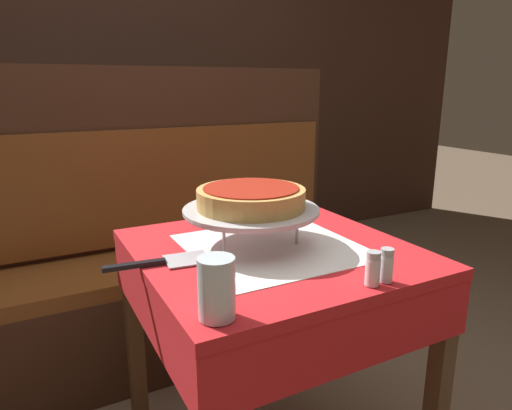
{
  "coord_description": "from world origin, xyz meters",
  "views": [
    {
      "loc": [
        -0.61,
        -1.05,
        1.2
      ],
      "look_at": [
        -0.04,
        0.02,
        0.88
      ],
      "focal_mm": 32.0,
      "sensor_mm": 36.0,
      "label": 1
    }
  ],
  "objects_px": {
    "water_glass_near": "(217,288)",
    "pepper_shaker": "(386,265)",
    "dining_table_rear": "(117,184)",
    "pizza_server": "(163,262)",
    "booth_bench": "(175,274)",
    "deep_dish_pizza": "(251,198)",
    "dining_table_front": "(272,283)",
    "condiment_caddy": "(107,157)",
    "salt_shaker": "(373,269)",
    "pizza_pan_stand": "(251,211)"
  },
  "relations": [
    {
      "from": "pizza_server",
      "to": "condiment_caddy",
      "type": "distance_m",
      "value": 1.61
    },
    {
      "from": "pepper_shaker",
      "to": "condiment_caddy",
      "type": "xyz_separation_m",
      "value": [
        -0.27,
        1.95,
        0.0
      ]
    },
    {
      "from": "dining_table_rear",
      "to": "deep_dish_pizza",
      "type": "height_order",
      "value": "deep_dish_pizza"
    },
    {
      "from": "booth_bench",
      "to": "deep_dish_pizza",
      "type": "distance_m",
      "value": 0.92
    },
    {
      "from": "dining_table_front",
      "to": "water_glass_near",
      "type": "bearing_deg",
      "value": -134.6
    },
    {
      "from": "pizza_pan_stand",
      "to": "water_glass_near",
      "type": "relative_size",
      "value": 3.09
    },
    {
      "from": "dining_table_rear",
      "to": "deep_dish_pizza",
      "type": "distance_m",
      "value": 1.49
    },
    {
      "from": "booth_bench",
      "to": "salt_shaker",
      "type": "height_order",
      "value": "booth_bench"
    },
    {
      "from": "dining_table_rear",
      "to": "water_glass_near",
      "type": "height_order",
      "value": "water_glass_near"
    },
    {
      "from": "condiment_caddy",
      "to": "booth_bench",
      "type": "bearing_deg",
      "value": -81.53
    },
    {
      "from": "dining_table_rear",
      "to": "deep_dish_pizza",
      "type": "bearing_deg",
      "value": -86.52
    },
    {
      "from": "water_glass_near",
      "to": "deep_dish_pizza",
      "type": "bearing_deg",
      "value": 54.08
    },
    {
      "from": "booth_bench",
      "to": "deep_dish_pizza",
      "type": "bearing_deg",
      "value": -90.12
    },
    {
      "from": "dining_table_front",
      "to": "pizza_server",
      "type": "bearing_deg",
      "value": 176.17
    },
    {
      "from": "dining_table_rear",
      "to": "pizza_server",
      "type": "bearing_deg",
      "value": -96.82
    },
    {
      "from": "condiment_caddy",
      "to": "pizza_pan_stand",
      "type": "bearing_deg",
      "value": -85.66
    },
    {
      "from": "pizza_pan_stand",
      "to": "condiment_caddy",
      "type": "relative_size",
      "value": 2.25
    },
    {
      "from": "deep_dish_pizza",
      "to": "salt_shaker",
      "type": "height_order",
      "value": "deep_dish_pizza"
    },
    {
      "from": "deep_dish_pizza",
      "to": "condiment_caddy",
      "type": "xyz_separation_m",
      "value": [
        -0.12,
        1.57,
        -0.09
      ]
    },
    {
      "from": "dining_table_front",
      "to": "pizza_pan_stand",
      "type": "distance_m",
      "value": 0.22
    },
    {
      "from": "deep_dish_pizza",
      "to": "pepper_shaker",
      "type": "height_order",
      "value": "deep_dish_pizza"
    },
    {
      "from": "deep_dish_pizza",
      "to": "pizza_server",
      "type": "distance_m",
      "value": 0.3
    },
    {
      "from": "pizza_server",
      "to": "water_glass_near",
      "type": "height_order",
      "value": "water_glass_near"
    },
    {
      "from": "booth_bench",
      "to": "pizza_server",
      "type": "relative_size",
      "value": 6.24
    },
    {
      "from": "pizza_pan_stand",
      "to": "salt_shaker",
      "type": "distance_m",
      "value": 0.4
    },
    {
      "from": "pizza_pan_stand",
      "to": "condiment_caddy",
      "type": "xyz_separation_m",
      "value": [
        -0.12,
        1.57,
        -0.05
      ]
    },
    {
      "from": "dining_table_rear",
      "to": "salt_shaker",
      "type": "height_order",
      "value": "salt_shaker"
    },
    {
      "from": "dining_table_front",
      "to": "dining_table_rear",
      "type": "xyz_separation_m",
      "value": [
        -0.13,
        1.52,
        0.01
      ]
    },
    {
      "from": "pizza_pan_stand",
      "to": "condiment_caddy",
      "type": "height_order",
      "value": "condiment_caddy"
    },
    {
      "from": "water_glass_near",
      "to": "pizza_server",
      "type": "bearing_deg",
      "value": 92.45
    },
    {
      "from": "pizza_server",
      "to": "salt_shaker",
      "type": "height_order",
      "value": "salt_shaker"
    },
    {
      "from": "salt_shaker",
      "to": "pizza_pan_stand",
      "type": "bearing_deg",
      "value": 106.99
    },
    {
      "from": "salt_shaker",
      "to": "condiment_caddy",
      "type": "distance_m",
      "value": 1.96
    },
    {
      "from": "pizza_server",
      "to": "water_glass_near",
      "type": "relative_size",
      "value": 2.18
    },
    {
      "from": "water_glass_near",
      "to": "pepper_shaker",
      "type": "bearing_deg",
      "value": -3.53
    },
    {
      "from": "dining_table_front",
      "to": "pepper_shaker",
      "type": "bearing_deg",
      "value": -70.78
    },
    {
      "from": "salt_shaker",
      "to": "water_glass_near",
      "type": "bearing_deg",
      "value": 176.08
    },
    {
      "from": "dining_table_rear",
      "to": "salt_shaker",
      "type": "distance_m",
      "value": 1.87
    },
    {
      "from": "dining_table_rear",
      "to": "dining_table_front",
      "type": "bearing_deg",
      "value": -85.07
    },
    {
      "from": "salt_shaker",
      "to": "pepper_shaker",
      "type": "relative_size",
      "value": 1.0
    },
    {
      "from": "dining_table_front",
      "to": "booth_bench",
      "type": "height_order",
      "value": "booth_bench"
    },
    {
      "from": "dining_table_front",
      "to": "pizza_server",
      "type": "xyz_separation_m",
      "value": [
        -0.31,
        0.02,
        0.12
      ]
    },
    {
      "from": "dining_table_front",
      "to": "dining_table_rear",
      "type": "relative_size",
      "value": 0.94
    },
    {
      "from": "pizza_server",
      "to": "water_glass_near",
      "type": "distance_m",
      "value": 0.33
    },
    {
      "from": "water_glass_near",
      "to": "pepper_shaker",
      "type": "relative_size",
      "value": 1.54
    },
    {
      "from": "booth_bench",
      "to": "salt_shaker",
      "type": "bearing_deg",
      "value": -84.28
    },
    {
      "from": "dining_table_rear",
      "to": "pepper_shaker",
      "type": "distance_m",
      "value": 1.87
    },
    {
      "from": "dining_table_front",
      "to": "deep_dish_pizza",
      "type": "bearing_deg",
      "value": 129.5
    },
    {
      "from": "salt_shaker",
      "to": "pepper_shaker",
      "type": "height_order",
      "value": "same"
    },
    {
      "from": "salt_shaker",
      "to": "condiment_caddy",
      "type": "xyz_separation_m",
      "value": [
        -0.23,
        1.95,
        0.0
      ]
    }
  ]
}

